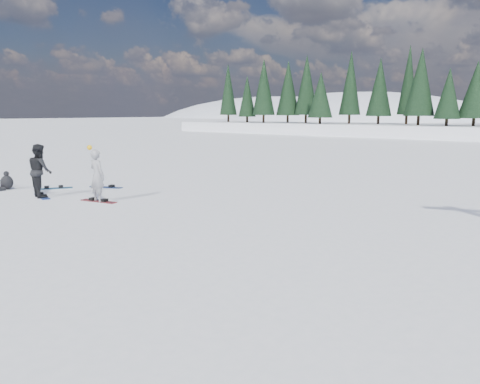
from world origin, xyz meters
name	(u,v)px	position (x,y,z in m)	size (l,w,h in m)	color
ground	(78,209)	(0.00, 0.00, 0.00)	(420.00, 420.00, 0.00)	white
snowboarder_woman	(97,176)	(-0.59, 1.20, 0.96)	(0.71, 0.48, 2.05)	#A6A6AB
snowboarder_man	(40,171)	(-3.12, 0.40, 1.01)	(0.99, 0.77, 2.03)	black
seated_rider	(6,183)	(-5.89, 0.32, 0.30)	(0.63, 0.96, 0.78)	black
gear_bag	(4,184)	(-6.59, 0.57, 0.15)	(0.45, 0.30, 0.30)	black
snowboard_woman	(99,201)	(-0.59, 1.20, 0.01)	(1.50, 0.28, 0.03)	maroon
snowboard_man	(42,196)	(-3.12, 0.40, 0.01)	(1.50, 0.28, 0.03)	navy
snowboard_loose_a	(54,188)	(-4.56, 1.70, 0.01)	(1.50, 0.28, 0.03)	#195C8A
snowboard_loose_c	(106,187)	(-3.11, 3.29, 0.01)	(1.50, 0.28, 0.03)	navy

